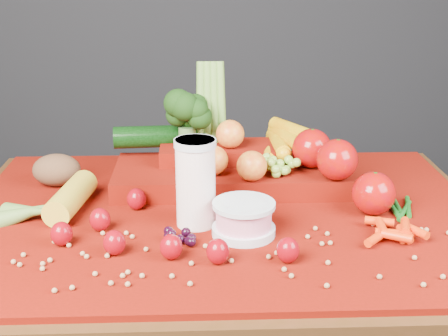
{
  "coord_description": "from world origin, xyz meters",
  "views": [
    {
      "loc": [
        -0.05,
        -1.17,
        1.27
      ],
      "look_at": [
        0.0,
        0.02,
        0.85
      ],
      "focal_mm": 50.0,
      "sensor_mm": 36.0,
      "label": 1
    }
  ],
  "objects_px": {
    "table": "(224,258)",
    "yogurt_bowl": "(244,217)",
    "produce_mound": "(245,160)",
    "milk_glass": "(196,180)"
  },
  "relations": [
    {
      "from": "table",
      "to": "yogurt_bowl",
      "type": "xyz_separation_m",
      "value": [
        0.03,
        -0.11,
        0.14
      ]
    },
    {
      "from": "produce_mound",
      "to": "milk_glass",
      "type": "bearing_deg",
      "value": -117.93
    },
    {
      "from": "yogurt_bowl",
      "to": "table",
      "type": "bearing_deg",
      "value": 106.42
    },
    {
      "from": "table",
      "to": "produce_mound",
      "type": "height_order",
      "value": "produce_mound"
    },
    {
      "from": "milk_glass",
      "to": "table",
      "type": "bearing_deg",
      "value": 45.38
    },
    {
      "from": "table",
      "to": "produce_mound",
      "type": "relative_size",
      "value": 1.85
    },
    {
      "from": "table",
      "to": "yogurt_bowl",
      "type": "distance_m",
      "value": 0.18
    },
    {
      "from": "table",
      "to": "yogurt_bowl",
      "type": "height_order",
      "value": "yogurt_bowl"
    },
    {
      "from": "yogurt_bowl",
      "to": "produce_mound",
      "type": "height_order",
      "value": "produce_mound"
    },
    {
      "from": "milk_glass",
      "to": "yogurt_bowl",
      "type": "height_order",
      "value": "milk_glass"
    }
  ]
}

